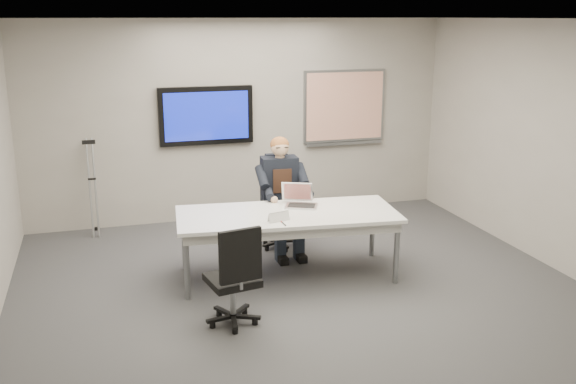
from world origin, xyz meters
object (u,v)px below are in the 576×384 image
object	(u,v)px
office_chair_near	(234,294)
laptop	(300,200)
conference_table	(287,220)
office_chair_far	(279,223)
seated_person	(284,208)

from	to	relation	value
office_chair_near	laptop	bearing A→B (deg)	-140.37
conference_table	office_chair_far	distance (m)	1.05
seated_person	conference_table	bearing A→B (deg)	-100.10
conference_table	office_chair_far	bearing A→B (deg)	85.83
office_chair_near	laptop	distance (m)	1.68
office_chair_far	laptop	distance (m)	0.90
office_chair_far	office_chair_near	bearing A→B (deg)	-106.59
conference_table	office_chair_far	world-z (taller)	office_chair_far
conference_table	seated_person	xyz separation A→B (m)	(0.17, 0.72, -0.08)
office_chair_far	office_chair_near	xyz separation A→B (m)	(-1.00, -1.98, 0.01)
office_chair_far	office_chair_near	world-z (taller)	office_chair_near
office_chair_far	laptop	xyz separation A→B (m)	(0.04, -0.74, 0.50)
conference_table	office_chair_far	size ratio (longest dim) A/B	2.59
office_chair_near	seated_person	xyz separation A→B (m)	(0.99, 1.72, 0.26)
seated_person	laptop	xyz separation A→B (m)	(0.05, -0.49, 0.23)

